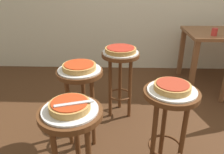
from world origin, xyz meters
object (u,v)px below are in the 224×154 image
Objects in this scene: stool_foreground at (73,136)px; serving_plate_leftside at (79,70)px; serving_plate_middle at (172,90)px; pizza_server_knife at (74,103)px; serving_plate_foreground at (70,110)px; stool_middle at (169,114)px; stool_leftside at (81,91)px; cup_near_edge at (214,32)px; pizza_middle at (172,87)px; pizza_rear at (121,50)px; serving_plate_rear at (121,52)px; pizza_foreground at (70,106)px; stool_rear at (120,70)px; dining_table at (223,41)px; pizza_leftside at (79,66)px.

stool_foreground is 2.01× the size of serving_plate_leftside.
serving_plate_middle is 0.66m from pizza_server_knife.
serving_plate_foreground is 0.71m from stool_middle.
serving_plate_foreground reaches higher than stool_leftside.
cup_near_edge is (0.79, 1.38, 0.26)m from stool_middle.
stool_foreground is 1.00× the size of stool_leftside.
serving_plate_middle is 1.36× the size of pizza_middle.
cup_near_edge is at bearing 60.34° from stool_middle.
stool_foreground is 2.18m from cup_near_edge.
pizza_middle reaches higher than stool_leftside.
serving_plate_middle is 0.85m from pizza_rear.
cup_near_edge is (1.42, 1.64, 0.07)m from serving_plate_foreground.
pizza_rear reaches higher than serving_plate_foreground.
stool_leftside is 0.59m from serving_plate_rear.
stool_leftside is at bearing 153.77° from pizza_middle.
pizza_foreground is (-0.00, -0.00, 0.03)m from serving_plate_foreground.
serving_plate_middle is 3.58× the size of cup_near_edge.
stool_foreground is at bearing -157.99° from serving_plate_middle.
pizza_foreground reaches higher than stool_rear.
pizza_server_knife is at bearing -155.41° from serving_plate_middle.
serving_plate_foreground is 0.47× the size of stool_rear.
pizza_server_knife is at bearing -103.89° from serving_plate_rear.
cup_near_edge reaches higher than pizza_foreground.
pizza_middle is at bearing 22.01° from serving_plate_foreground.
dining_table is at bearing 30.66° from pizza_rear.
pizza_middle is 0.66m from pizza_server_knife.
serving_plate_foreground is 2.47m from dining_table.
pizza_leftside is 0.56m from serving_plate_rear.
pizza_foreground reaches higher than dining_table.
pizza_leftside reaches higher than serving_plate_leftside.
serving_plate_foreground is 0.33× the size of dining_table.
cup_near_edge is at bearing -137.92° from dining_table.
stool_foreground is 0.68m from stool_middle.
pizza_rear is at bearing -149.34° from dining_table.
stool_rear is at bearing 74.31° from stool_foreground.
stool_foreground is 0.19m from serving_plate_foreground.
pizza_foreground is 0.67× the size of serving_plate_rear.
pizza_foreground is 0.34× the size of stool_rear.
stool_foreground is 3.18× the size of pizza_server_knife.
pizza_foreground is 1.08m from pizza_rear.
dining_table is (1.01, 1.58, -0.12)m from pizza_middle.
pizza_middle is 0.25× the size of dining_table.
cup_near_edge is at bearing 35.70° from stool_leftside.
serving_plate_rear is at bearing -149.34° from dining_table.
serving_plate_rear reaches higher than stool_foreground.
stool_leftside is 0.60m from pizza_rear.
pizza_server_knife reaches higher than serving_plate_rear.
pizza_middle is 1.59m from cup_near_edge.
serving_plate_middle is 0.93× the size of serving_plate_rear.
serving_plate_rear is at bearing -152.01° from cup_near_edge.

